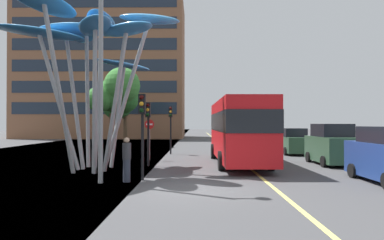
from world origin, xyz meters
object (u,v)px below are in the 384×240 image
object	(u,v)px
red_bus	(238,128)
street_lamp	(107,42)
no_entry_sign	(149,133)
car_parked_mid	(332,145)
traffic_light_island_mid	(171,120)
pedestrian	(127,159)
traffic_light_kerb_far	(148,120)
leaf_sculpture	(91,40)
traffic_light_kerb_near	(142,118)
car_parked_far	(292,142)

from	to	relation	value
red_bus	street_lamp	distance (m)	9.21
no_entry_sign	car_parked_mid	bearing A→B (deg)	-11.38
traffic_light_island_mid	pedestrian	size ratio (longest dim) A/B	2.03
red_bus	traffic_light_kerb_far	size ratio (longest dim) A/B	2.85
red_bus	leaf_sculpture	xyz separation A→B (m)	(-7.72, -2.35, 4.43)
traffic_light_kerb_near	leaf_sculpture	bearing A→B (deg)	133.41
traffic_light_kerb_near	no_entry_sign	bearing A→B (deg)	95.51
traffic_light_kerb_near	traffic_light_island_mid	bearing A→B (deg)	88.49
red_bus	traffic_light_kerb_far	distance (m)	5.14
car_parked_mid	street_lamp	xyz separation A→B (m)	(-11.12, -6.02, 4.41)
leaf_sculpture	no_entry_sign	size ratio (longest dim) A/B	3.60
traffic_light_island_mid	pedestrian	distance (m)	12.10
leaf_sculpture	traffic_light_island_mid	size ratio (longest dim) A/B	2.56
car_parked_mid	traffic_light_kerb_far	bearing A→B (deg)	-175.22
traffic_light_island_mid	traffic_light_kerb_near	bearing A→B (deg)	-91.51
red_bus	leaf_sculpture	size ratio (longest dim) A/B	1.07
leaf_sculpture	pedestrian	distance (m)	7.13
car_parked_far	street_lamp	size ratio (longest dim) A/B	0.49
pedestrian	no_entry_sign	xyz separation A→B (m)	(-0.17, 7.86, 0.81)
red_bus	car_parked_mid	size ratio (longest dim) A/B	2.53
leaf_sculpture	traffic_light_kerb_far	xyz separation A→B (m)	(2.71, 1.30, -4.01)
traffic_light_island_mid	no_entry_sign	size ratio (longest dim) A/B	1.40
leaf_sculpture	traffic_light_island_mid	bearing A→B (deg)	67.84
car_parked_mid	traffic_light_island_mid	bearing A→B (deg)	146.90
traffic_light_kerb_far	pedestrian	bearing A→B (deg)	-91.93
red_bus	leaf_sculpture	distance (m)	9.20
traffic_light_kerb_near	pedestrian	world-z (taller)	traffic_light_kerb_near
traffic_light_kerb_far	traffic_light_island_mid	size ratio (longest dim) A/B	0.96
traffic_light_island_mid	no_entry_sign	xyz separation A→B (m)	(-1.04, -4.09, -0.90)
street_lamp	no_entry_sign	world-z (taller)	street_lamp
car_parked_mid	pedestrian	world-z (taller)	car_parked_mid
traffic_light_kerb_near	car_parked_far	size ratio (longest dim) A/B	0.82
leaf_sculpture	traffic_light_kerb_far	distance (m)	5.01
traffic_light_island_mid	car_parked_mid	xyz separation A→B (m)	(9.53, -6.21, -1.53)
traffic_light_kerb_near	pedestrian	distance (m)	1.77
traffic_light_island_mid	street_lamp	xyz separation A→B (m)	(-1.58, -12.24, 2.88)
traffic_light_kerb_far	car_parked_far	bearing A→B (deg)	37.16
street_lamp	pedestrian	size ratio (longest dim) A/B	5.01
leaf_sculpture	street_lamp	xyz separation A→B (m)	(1.83, -3.86, -1.02)
red_bus	traffic_light_kerb_far	xyz separation A→B (m)	(-5.01, -1.04, 0.42)
car_parked_far	no_entry_sign	xyz separation A→B (m)	(-10.27, -4.55, 0.78)
car_parked_far	pedestrian	distance (m)	16.00
car_parked_mid	street_lamp	bearing A→B (deg)	-151.55
leaf_sculpture	car_parked_far	size ratio (longest dim) A/B	2.14
pedestrian	no_entry_sign	distance (m)	7.91
car_parked_mid	pedestrian	bearing A→B (deg)	-151.13
traffic_light_kerb_near	car_parked_mid	bearing A→B (deg)	28.94
red_bus	car_parked_mid	world-z (taller)	red_bus
red_bus	pedestrian	bearing A→B (deg)	-131.13
traffic_light_kerb_near	no_entry_sign	xyz separation A→B (m)	(-0.73, 7.57, -0.84)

